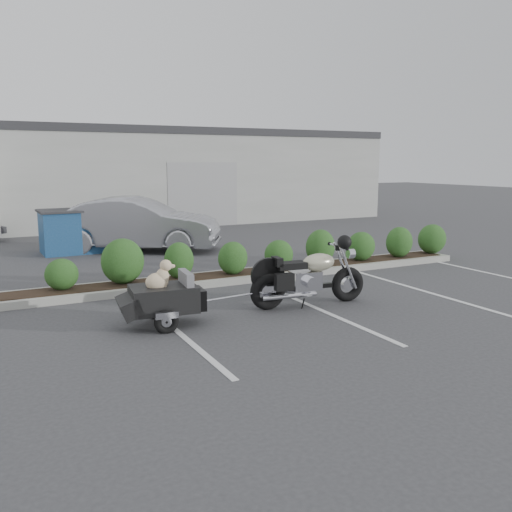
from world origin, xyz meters
name	(u,v)px	position (x,y,z in m)	size (l,w,h in m)	color
ground	(241,308)	(0.00, 0.00, 0.00)	(90.00, 90.00, 0.00)	#38383A
planter_kerb	(239,276)	(1.00, 2.20, 0.07)	(12.00, 1.00, 0.15)	#9E9E93
building	(80,176)	(0.00, 17.00, 2.00)	(26.00, 10.00, 4.00)	#9EA099
motorcycle	(309,277)	(1.18, -0.43, 0.53)	(2.32, 0.82, 1.33)	black
pet_trailer	(163,298)	(-1.60, -0.40, 0.46)	(1.86, 1.05, 1.10)	black
sedan	(137,224)	(-0.01, 7.17, 0.80)	(1.69, 4.84, 1.59)	#A1A1A8
dumpster	(74,231)	(-1.72, 7.73, 0.64)	(1.96, 1.38, 1.27)	navy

